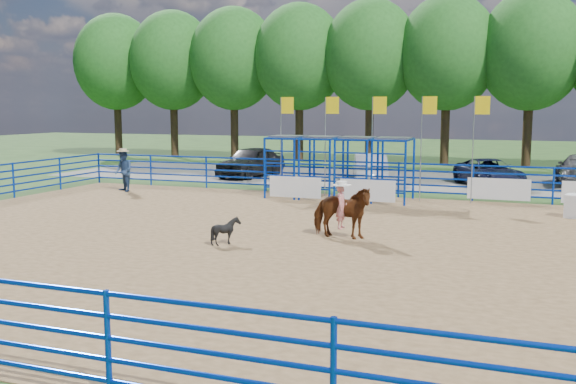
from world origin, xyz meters
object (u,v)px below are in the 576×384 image
object	(u,v)px
car_a	(251,161)
horse_and_rider	(341,209)
spectator_cowboy	(123,170)
car_c	(489,173)
calf	(226,231)
car_b	(370,167)

from	to	relation	value
car_a	horse_and_rider	bearing A→B (deg)	-48.92
spectator_cowboy	car_c	distance (m)	17.07
spectator_cowboy	car_c	world-z (taller)	spectator_cowboy
car_a	car_c	size ratio (longest dim) A/B	1.03
horse_and_rider	car_a	xyz separation A→B (m)	(-9.08, 14.29, -0.03)
spectator_cowboy	calf	bearing A→B (deg)	-42.82
calf	car_a	world-z (taller)	car_a
horse_and_rider	car_c	distance (m)	14.61
horse_and_rider	spectator_cowboy	bearing A→B (deg)	151.17
horse_and_rider	car_b	size ratio (longest dim) A/B	0.52
car_c	car_a	bearing A→B (deg)	154.79
car_a	car_b	distance (m)	6.60
car_b	spectator_cowboy	bearing A→B (deg)	22.52
car_c	horse_and_rider	bearing A→B (deg)	-128.13
calf	car_c	bearing A→B (deg)	-25.50
car_a	car_c	world-z (taller)	car_a
horse_and_rider	car_a	bearing A→B (deg)	122.43
spectator_cowboy	car_c	bearing A→B (deg)	26.71
horse_and_rider	calf	world-z (taller)	horse_and_rider
horse_and_rider	calf	bearing A→B (deg)	-145.16
horse_and_rider	spectator_cowboy	xyz separation A→B (m)	(-11.90, 6.55, 0.10)
car_b	car_a	bearing A→B (deg)	-17.09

